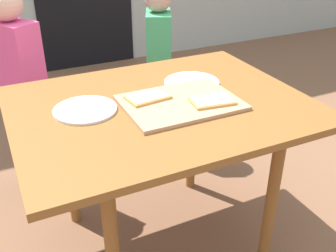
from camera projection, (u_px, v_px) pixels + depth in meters
The scene contains 9 objects.
ground_plane at pixel (162, 241), 1.85m from camera, with size 16.00×16.00×0.00m, color brown.
dining_table at pixel (161, 122), 1.54m from camera, with size 1.11×0.86×0.72m.
cutting_board at pixel (180, 103), 1.49m from camera, with size 0.43×0.32×0.01m, color tan.
pizza_slice_near_right at pixel (212, 101), 1.47m from camera, with size 0.17×0.12×0.01m.
pizza_slice_far_left at pixel (148, 97), 1.50m from camera, with size 0.17×0.12×0.01m.
plate_white_right at pixel (192, 82), 1.67m from camera, with size 0.23×0.23×0.01m, color white.
plate_white_left at pixel (85, 110), 1.44m from camera, with size 0.23×0.23×0.01m, color silver.
child_left at pixel (21, 85), 1.93m from camera, with size 0.25×0.28×1.07m.
child_right at pixel (159, 60), 2.37m from camera, with size 0.22×0.28×1.01m.
Camera 1 is at (-0.56, -1.24, 1.37)m, focal length 42.37 mm.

